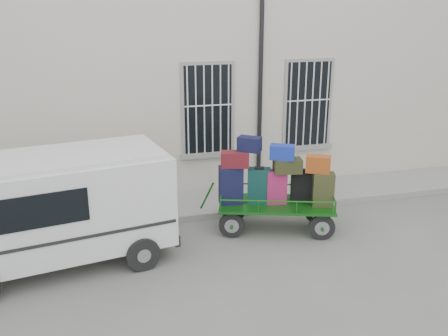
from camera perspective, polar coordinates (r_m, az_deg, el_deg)
name	(u,v)px	position (r m, az deg, el deg)	size (l,w,h in m)	color
ground	(261,241)	(10.63, 4.21, -8.33)	(80.00, 80.00, 0.00)	#63635E
building	(201,67)	(14.91, -2.67, 11.44)	(24.00, 5.15, 6.00)	beige
sidewalk	(232,200)	(12.51, 0.87, -3.71)	(24.00, 1.70, 0.15)	gray
luggage_cart	(275,187)	(10.75, 5.82, -2.12)	(2.93, 1.84, 2.11)	black
van	(54,204)	(9.72, -18.89, -3.94)	(4.52, 2.52, 2.15)	white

